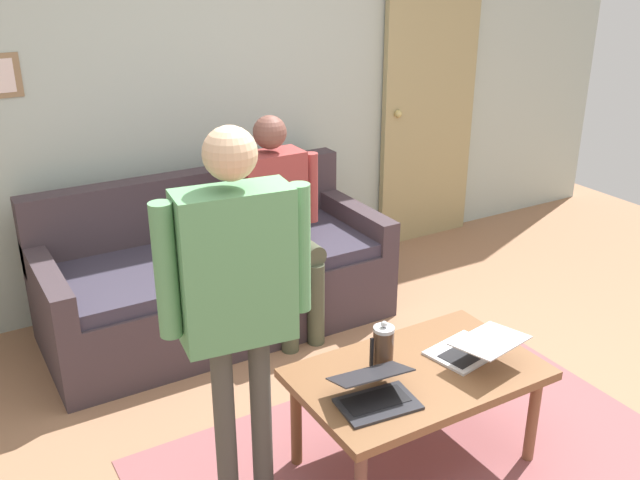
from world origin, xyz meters
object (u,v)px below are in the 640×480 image
Objects in this scene: laptop_left at (473,348)px; interior_door at (429,107)px; laptop_center at (375,393)px; person_seated at (278,214)px; person_standing at (236,286)px; couch at (215,278)px; french_press at (383,349)px; coffee_table at (417,381)px.

interior_door is at bearing -123.62° from laptop_left.
person_seated is at bearing -103.11° from laptop_center.
person_standing reaches higher than person_seated.
french_press is (-0.13, 1.54, 0.28)m from couch.
interior_door is at bearing -165.71° from couch.
laptop_left is at bearing -174.59° from laptop_center.
laptop_center is (0.29, 0.09, 0.09)m from coffee_table.
interior_door reaches higher than laptop_left.
interior_door is 2.78m from french_press.
interior_door reaches higher than couch.
person_seated is at bearing -98.17° from french_press.
interior_door reaches higher than person_seated.
person_standing reaches higher than laptop_center.
couch is 1.64m from coffee_table.
laptop_left is (1.43, 2.16, -0.50)m from interior_door.
french_press reaches higher than laptop_left.
interior_door is at bearing -131.96° from french_press.
coffee_table is 0.99m from person_standing.
person_seated is at bearing 23.85° from interior_door.
coffee_table is 1.42m from person_seated.
couch is 6.02× the size of laptop_center.
person_standing is (0.64, -0.02, 0.45)m from french_press.
couch is 1.57m from french_press.
coffee_table is 2.60× the size of laptop_left.
person_standing is 1.26× the size of person_seated.
person_seated is (-0.32, 0.23, 0.42)m from couch.
interior_door reaches higher than coffee_table.
laptop_center is (0.03, 1.71, 0.21)m from couch.
french_press is at bearing -132.35° from laptop_center.
couch is 1.75m from laptop_left.
coffee_table is 0.65× the size of person_standing.
interior_door is at bearing -140.76° from person_standing.
coffee_table is at bearing 148.91° from french_press.
laptop_center reaches higher than laptop_left.
person_standing reaches higher than laptop_left.
interior_door is at bearing -156.15° from person_seated.
laptop_left is 1.17m from person_standing.
coffee_table is at bearing 87.62° from person_seated.
interior_door is 8.67× the size of french_press.
couch reaches higher than laptop_center.
interior_door is at bearing -128.80° from coffee_table.
laptop_center is 1.41× the size of french_press.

